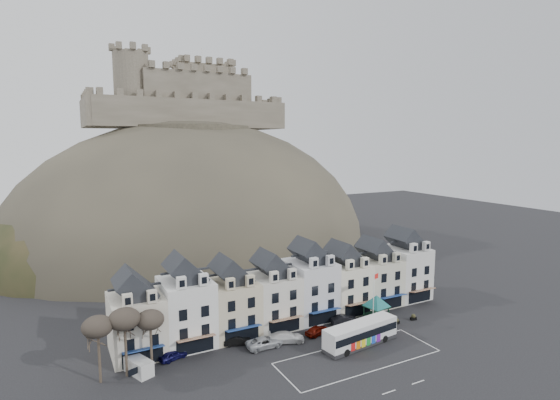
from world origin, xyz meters
The scene contains 21 objects.
ground centered at (0.00, 0.00, 0.00)m, with size 300.00×300.00×0.00m, color black.
coach_bay_markings centered at (2.00, 1.25, 0.00)m, with size 22.00×7.50×0.01m, color silver.
townhouse_terrace centered at (0.15, 15.97, 5.30)m, with size 54.40×9.35×11.80m.
castle_hill centered at (1.25, 68.95, 0.11)m, with size 100.00×76.00×68.00m.
castle centered at (0.51, 75.93, 40.19)m, with size 50.20×22.20×22.00m.
tree_left_far centered at (-29.00, 10.50, 6.90)m, with size 3.61×3.61×8.24m.
tree_left_mid centered at (-26.00, 10.50, 7.24)m, with size 3.78×3.78×8.64m.
tree_left_near centered at (-23.00, 10.50, 6.55)m, with size 3.43×3.43×7.84m.
bus centered at (4.36, 3.82, 1.85)m, with size 12.12×4.13×3.35m.
bus_shelter centered at (11.87, 9.46, 3.29)m, with size 6.59×6.59×4.24m.
red_buoy centered at (10.32, 4.69, 1.07)m, with size 1.85×1.85×2.10m.
flagpole centered at (9.80, 7.65, 4.97)m, with size 1.19×0.49×8.70m.
white_van centered at (-24.63, 10.49, 0.96)m, with size 3.25×4.57×1.91m.
planter_west centered at (13.97, 7.00, 0.43)m, with size 0.92×0.63×0.90m.
planter_east centered at (17.42, 6.93, 0.48)m, with size 1.06×0.69×0.99m.
car_navy centered at (-20.00, 12.00, 0.65)m, with size 1.52×3.79×1.29m, color #0D0C3F.
car_black centered at (-10.92, 12.00, 0.65)m, with size 1.37×3.94×1.30m, color black.
car_silver centered at (-7.84, 9.50, 0.73)m, with size 2.41×5.15×1.46m, color #B7BAC0.
car_white centered at (-4.40, 9.50, 0.75)m, with size 2.11×5.19×1.51m, color silver.
car_maroon centered at (0.80, 9.50, 0.69)m, with size 1.63×4.05×1.38m, color #550C04.
car_charcoal centered at (6.65, 10.72, 0.72)m, with size 1.52×4.34×1.43m, color black.
Camera 1 is at (-32.57, -42.42, 28.40)m, focal length 28.00 mm.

